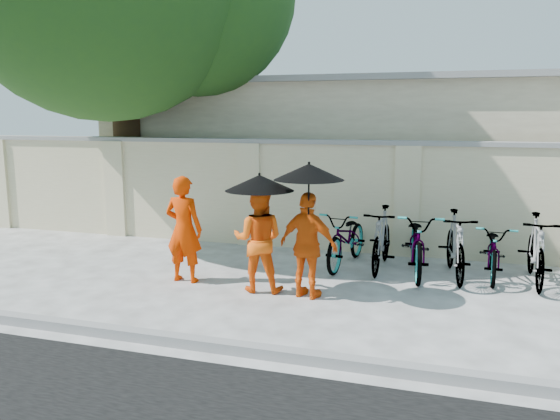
# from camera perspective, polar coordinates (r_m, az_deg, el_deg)

# --- Properties ---
(ground) EXTENTS (80.00, 80.00, 0.00)m
(ground) POSITION_cam_1_polar(r_m,az_deg,el_deg) (7.74, -3.99, -9.18)
(ground) COLOR silver
(kerb) EXTENTS (40.00, 0.16, 0.12)m
(kerb) POSITION_cam_1_polar(r_m,az_deg,el_deg) (6.27, -9.70, -13.40)
(kerb) COLOR gray
(kerb) RESTS_ON ground
(compound_wall) EXTENTS (20.00, 0.30, 2.00)m
(compound_wall) POSITION_cam_1_polar(r_m,az_deg,el_deg) (10.28, 7.59, 1.24)
(compound_wall) COLOR beige
(compound_wall) RESTS_ON ground
(building_behind) EXTENTS (14.00, 6.00, 3.20)m
(building_behind) POSITION_cam_1_polar(r_m,az_deg,el_deg) (13.88, 14.35, 5.72)
(building_behind) COLOR beige
(building_behind) RESTS_ON ground
(monk_left) EXTENTS (0.61, 0.42, 1.64)m
(monk_left) POSITION_cam_1_polar(r_m,az_deg,el_deg) (8.42, -10.02, -1.98)
(monk_left) COLOR #DF3100
(monk_left) RESTS_ON ground
(monk_center) EXTENTS (0.81, 0.67, 1.52)m
(monk_center) POSITION_cam_1_polar(r_m,az_deg,el_deg) (7.86, -2.28, -3.10)
(monk_center) COLOR #FF5D0E
(monk_center) RESTS_ON ground
(parasol_center) EXTENTS (0.97, 0.97, 0.84)m
(parasol_center) POSITION_cam_1_polar(r_m,az_deg,el_deg) (7.63, -2.16, 2.86)
(parasol_center) COLOR black
(parasol_center) RESTS_ON ground
(monk_right) EXTENTS (0.94, 0.58, 1.49)m
(monk_right) POSITION_cam_1_polar(r_m,az_deg,el_deg) (7.57, 2.97, -3.74)
(monk_right) COLOR #E4530C
(monk_right) RESTS_ON ground
(parasol_right) EXTENTS (0.95, 0.95, 1.04)m
(parasol_right) POSITION_cam_1_polar(r_m,az_deg,el_deg) (7.31, 3.04, 4.00)
(parasol_right) COLOR black
(parasol_right) RESTS_ON ground
(bike_0) EXTENTS (0.88, 1.90, 0.96)m
(bike_0) POSITION_cam_1_polar(r_m,az_deg,el_deg) (9.28, 7.03, -2.93)
(bike_0) COLOR gray
(bike_0) RESTS_ON ground
(bike_1) EXTENTS (0.55, 1.75, 1.04)m
(bike_1) POSITION_cam_1_polar(r_m,az_deg,el_deg) (9.15, 10.57, -2.97)
(bike_1) COLOR gray
(bike_1) RESTS_ON ground
(bike_2) EXTENTS (0.89, 2.02, 1.03)m
(bike_2) POSITION_cam_1_polar(r_m,az_deg,el_deg) (9.01, 14.17, -3.33)
(bike_2) COLOR gray
(bike_2) RESTS_ON ground
(bike_3) EXTENTS (0.71, 1.79, 1.05)m
(bike_3) POSITION_cam_1_polar(r_m,az_deg,el_deg) (8.96, 17.87, -3.52)
(bike_3) COLOR gray
(bike_3) RESTS_ON ground
(bike_4) EXTENTS (0.66, 1.70, 0.88)m
(bike_4) POSITION_cam_1_polar(r_m,az_deg,el_deg) (9.18, 21.45, -3.95)
(bike_4) COLOR gray
(bike_4) RESTS_ON ground
(bike_5) EXTENTS (0.54, 1.76, 1.05)m
(bike_5) POSITION_cam_1_polar(r_m,az_deg,el_deg) (9.09, 25.20, -3.79)
(bike_5) COLOR gray
(bike_5) RESTS_ON ground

